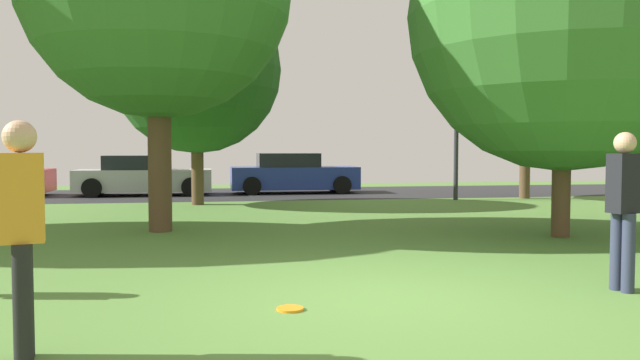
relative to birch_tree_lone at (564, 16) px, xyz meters
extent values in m
plane|color=#547F38|center=(-4.38, -4.01, -3.97)|extent=(44.00, 44.00, 0.00)
cube|color=#28282B|center=(-4.38, 11.99, -3.97)|extent=(44.00, 6.40, 0.01)
cylinder|color=brown|center=(0.00, 0.00, -2.77)|extent=(0.33, 0.33, 2.41)
sphere|color=#38702D|center=(0.00, 0.00, 0.00)|extent=(5.58, 5.58, 5.58)
cylinder|color=brown|center=(3.76, 8.36, -2.84)|extent=(0.33, 0.33, 2.27)
sphere|color=olive|center=(3.76, 8.36, -0.28)|extent=(4.16, 4.16, 4.16)
cylinder|color=brown|center=(-6.60, 7.86, -2.79)|extent=(0.35, 0.35, 2.37)
sphere|color=#23511E|center=(-6.60, 7.86, -0.10)|extent=(4.82, 4.82, 4.82)
cylinder|color=brown|center=(-7.21, 2.05, -2.51)|extent=(0.45, 0.45, 2.94)
cylinder|color=black|center=(-7.68, -5.34, -3.53)|extent=(0.14, 0.14, 0.90)
cylinder|color=black|center=(-7.65, -5.50, -3.53)|extent=(0.14, 0.14, 0.90)
cube|color=orange|center=(-7.66, -5.42, -2.74)|extent=(0.36, 0.28, 0.67)
sphere|color=tan|center=(-7.66, -5.42, -2.29)|extent=(0.24, 0.24, 0.24)
cylinder|color=#2D334C|center=(-1.71, -4.21, -3.53)|extent=(0.14, 0.14, 0.88)
cylinder|color=#2D334C|center=(-1.75, -4.05, -3.53)|extent=(0.14, 0.14, 0.88)
cube|color=black|center=(-1.73, -4.13, -2.76)|extent=(0.36, 0.28, 0.66)
sphere|color=tan|center=(-1.73, -4.13, -2.31)|extent=(0.24, 0.24, 0.24)
cylinder|color=orange|center=(-5.50, -4.30, -3.96)|extent=(0.27, 0.27, 0.03)
cylinder|color=black|center=(-12.20, 13.06, -3.65)|extent=(0.64, 0.22, 0.64)
cylinder|color=black|center=(-12.20, 11.20, -3.65)|extent=(0.64, 0.22, 0.64)
cube|color=#B7B7BC|center=(-8.45, 11.88, -3.45)|extent=(4.52, 1.73, 0.74)
cube|color=black|center=(-8.68, 11.88, -2.84)|extent=(2.17, 1.52, 0.48)
cylinder|color=black|center=(-6.87, 12.75, -3.65)|extent=(0.64, 0.22, 0.64)
cylinder|color=black|center=(-6.87, 11.01, -3.65)|extent=(0.64, 0.22, 0.64)
cylinder|color=black|center=(-10.04, 12.75, -3.65)|extent=(0.64, 0.22, 0.64)
cylinder|color=black|center=(-10.04, 11.01, -3.65)|extent=(0.64, 0.22, 0.64)
cube|color=#233893|center=(-3.23, 12.09, -3.43)|extent=(4.53, 1.72, 0.80)
cube|color=black|center=(-3.46, 12.09, -2.78)|extent=(2.17, 1.51, 0.49)
cylinder|color=black|center=(-1.65, 12.95, -3.65)|extent=(0.64, 0.22, 0.64)
cylinder|color=black|center=(-1.65, 11.23, -3.65)|extent=(0.64, 0.22, 0.64)
cylinder|color=black|center=(-4.82, 12.95, -3.65)|extent=(0.64, 0.22, 0.64)
cylinder|color=black|center=(-4.82, 11.23, -3.65)|extent=(0.64, 0.22, 0.64)
cylinder|color=#2D2D33|center=(1.34, 8.19, -1.72)|extent=(0.14, 0.14, 4.50)
camera|label=1|loc=(-6.28, -10.41, -2.38)|focal=35.32mm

